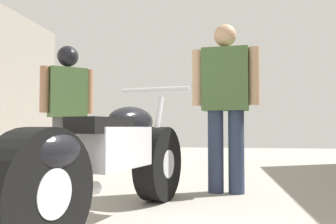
{
  "coord_description": "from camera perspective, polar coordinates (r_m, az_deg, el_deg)",
  "views": [
    {
      "loc": [
        0.42,
        0.16,
        0.65
      ],
      "look_at": [
        -0.08,
        3.6,
        0.8
      ],
      "focal_mm": 37.45,
      "sensor_mm": 36.0,
      "label": 1
    }
  ],
  "objects": [
    {
      "name": "ground_plane",
      "position": [
        3.27,
        0.68,
        -13.98
      ],
      "size": [
        16.02,
        16.02,
        0.0
      ],
      "primitive_type": "plane",
      "color": "#9E998E"
    },
    {
      "name": "motorcycle_maroon_cruiser",
      "position": [
        2.44,
        -9.1,
        -7.82
      ],
      "size": [
        0.82,
        2.12,
        1.0
      ],
      "color": "black",
      "rests_on": "ground_plane"
    },
    {
      "name": "mechanic_in_blue",
      "position": [
        3.56,
        9.34,
        2.45
      ],
      "size": [
        0.68,
        0.29,
        1.69
      ],
      "color": "#2D3851",
      "rests_on": "ground_plane"
    },
    {
      "name": "mechanic_with_helmet",
      "position": [
        4.37,
        -16.07,
        1.89
      ],
      "size": [
        0.56,
        0.48,
        1.63
      ],
      "color": "#4C4C4C",
      "rests_on": "ground_plane"
    }
  ]
}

